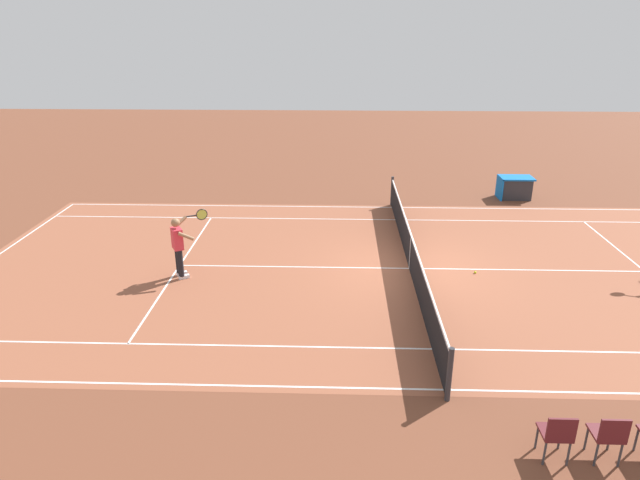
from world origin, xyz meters
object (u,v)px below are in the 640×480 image
Objects in this scene: tennis_ball at (475,272)px; spectator_chair_5 at (557,433)px; tennis_net at (411,252)px; equipment_cart_tarped at (514,187)px; tennis_player_near at (179,244)px; spectator_chair_4 at (609,434)px.

spectator_chair_5 reaches higher than tennis_ball.
tennis_ball is 0.08× the size of spectator_chair_5.
tennis_net is 9.36× the size of equipment_cart_tarped.
tennis_player_near is 7.94m from tennis_ball.
spectator_chair_5 is (-1.37, 7.24, 0.03)m from tennis_net.
spectator_chair_4 is (-2.14, 7.24, 0.03)m from tennis_net.
tennis_net is 7.37m from spectator_chair_5.
tennis_player_near is (6.14, 0.73, 0.44)m from tennis_net.
tennis_net is 13.30× the size of spectator_chair_4.
tennis_ball is at bearing -93.05° from spectator_chair_5.
spectator_chair_4 reaches higher than tennis_ball.
tennis_ball is at bearing -86.69° from spectator_chair_4.
tennis_player_near is at bearing 6.82° from tennis_net.
spectator_chair_5 is (0.37, 6.97, 0.49)m from tennis_ball.
spectator_chair_4 is at bearing 141.83° from tennis_player_near.
tennis_player_near reaches higher than tennis_ball.
tennis_player_near is 25.71× the size of tennis_ball.
tennis_net reaches higher than spectator_chair_4.
equipment_cart_tarped is at bearing -100.62° from spectator_chair_4.
tennis_player_near is at bearing 34.64° from equipment_cart_tarped.
tennis_ball is at bearing 171.03° from tennis_net.
equipment_cart_tarped is (-4.77, -6.81, -0.05)m from tennis_net.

